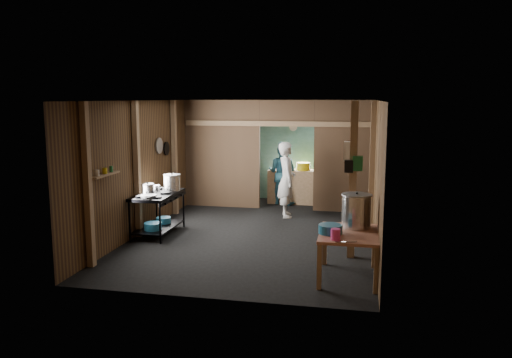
% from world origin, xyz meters
% --- Properties ---
extents(floor, '(4.50, 7.00, 0.00)m').
position_xyz_m(floor, '(0.00, 0.00, 0.00)').
color(floor, black).
rests_on(floor, ground).
extents(ceiling, '(4.50, 7.00, 0.00)m').
position_xyz_m(ceiling, '(0.00, 0.00, 2.60)').
color(ceiling, '#323131').
rests_on(ceiling, ground).
extents(wall_back, '(4.50, 0.00, 2.60)m').
position_xyz_m(wall_back, '(0.00, 3.50, 1.30)').
color(wall_back, '#53381B').
rests_on(wall_back, ground).
extents(wall_front, '(4.50, 0.00, 2.60)m').
position_xyz_m(wall_front, '(0.00, -3.50, 1.30)').
color(wall_front, '#53381B').
rests_on(wall_front, ground).
extents(wall_left, '(0.00, 7.00, 2.60)m').
position_xyz_m(wall_left, '(-2.25, 0.00, 1.30)').
color(wall_left, '#53381B').
rests_on(wall_left, ground).
extents(wall_right, '(0.00, 7.00, 2.60)m').
position_xyz_m(wall_right, '(2.25, 0.00, 1.30)').
color(wall_right, '#53381B').
rests_on(wall_right, ground).
extents(partition_left, '(1.85, 0.10, 2.60)m').
position_xyz_m(partition_left, '(-1.32, 2.20, 1.30)').
color(partition_left, brown).
rests_on(partition_left, floor).
extents(partition_right, '(1.35, 0.10, 2.60)m').
position_xyz_m(partition_right, '(1.57, 2.20, 1.30)').
color(partition_right, brown).
rests_on(partition_right, floor).
extents(partition_header, '(1.30, 0.10, 0.60)m').
position_xyz_m(partition_header, '(0.25, 2.20, 2.30)').
color(partition_header, brown).
rests_on(partition_header, wall_back).
extents(turquoise_panel, '(4.40, 0.06, 2.50)m').
position_xyz_m(turquoise_panel, '(0.00, 3.44, 1.25)').
color(turquoise_panel, '#69A19E').
rests_on(turquoise_panel, wall_back).
extents(back_counter, '(1.20, 0.50, 0.85)m').
position_xyz_m(back_counter, '(0.30, 2.95, 0.42)').
color(back_counter, '#A37D5C').
rests_on(back_counter, floor).
extents(wall_clock, '(0.20, 0.03, 0.20)m').
position_xyz_m(wall_clock, '(0.25, 3.40, 1.90)').
color(wall_clock, silver).
rests_on(wall_clock, wall_back).
extents(post_left_a, '(0.10, 0.12, 2.60)m').
position_xyz_m(post_left_a, '(-2.18, -2.60, 1.30)').
color(post_left_a, '#A37D5C').
rests_on(post_left_a, floor).
extents(post_left_b, '(0.10, 0.12, 2.60)m').
position_xyz_m(post_left_b, '(-2.18, -0.80, 1.30)').
color(post_left_b, '#A37D5C').
rests_on(post_left_b, floor).
extents(post_left_c, '(0.10, 0.12, 2.60)m').
position_xyz_m(post_left_c, '(-2.18, 1.20, 1.30)').
color(post_left_c, '#A37D5C').
rests_on(post_left_c, floor).
extents(post_right, '(0.10, 0.12, 2.60)m').
position_xyz_m(post_right, '(2.18, -0.20, 1.30)').
color(post_right, '#A37D5C').
rests_on(post_right, floor).
extents(post_free, '(0.12, 0.12, 2.60)m').
position_xyz_m(post_free, '(1.85, -1.30, 1.30)').
color(post_free, '#A37D5C').
rests_on(post_free, floor).
extents(cross_beam, '(4.40, 0.12, 0.12)m').
position_xyz_m(cross_beam, '(0.00, 2.15, 2.05)').
color(cross_beam, '#A37D5C').
rests_on(cross_beam, wall_left).
extents(pan_lid_big, '(0.03, 0.34, 0.34)m').
position_xyz_m(pan_lid_big, '(-2.21, 0.40, 1.65)').
color(pan_lid_big, gray).
rests_on(pan_lid_big, wall_left).
extents(pan_lid_small, '(0.03, 0.30, 0.30)m').
position_xyz_m(pan_lid_small, '(-2.21, 0.80, 1.55)').
color(pan_lid_small, black).
rests_on(pan_lid_small, wall_left).
extents(wall_shelf, '(0.14, 0.80, 0.03)m').
position_xyz_m(wall_shelf, '(-2.15, -2.10, 1.40)').
color(wall_shelf, '#A37D5C').
rests_on(wall_shelf, wall_left).
extents(jar_white, '(0.07, 0.07, 0.10)m').
position_xyz_m(jar_white, '(-2.15, -2.35, 1.47)').
color(jar_white, silver).
rests_on(jar_white, wall_shelf).
extents(jar_yellow, '(0.08, 0.08, 0.10)m').
position_xyz_m(jar_yellow, '(-2.15, -2.10, 1.47)').
color(jar_yellow, '#BBA30F').
rests_on(jar_yellow, wall_shelf).
extents(jar_green, '(0.06, 0.06, 0.10)m').
position_xyz_m(jar_green, '(-2.15, -1.88, 1.47)').
color(jar_green, '#1A6832').
rests_on(jar_green, wall_shelf).
extents(bag_white, '(0.22, 0.15, 0.32)m').
position_xyz_m(bag_white, '(1.80, -1.22, 1.78)').
color(bag_white, silver).
rests_on(bag_white, post_free).
extents(bag_green, '(0.16, 0.12, 0.24)m').
position_xyz_m(bag_green, '(1.92, -1.36, 1.60)').
color(bag_green, '#1A6832').
rests_on(bag_green, post_free).
extents(bag_black, '(0.14, 0.10, 0.20)m').
position_xyz_m(bag_black, '(1.78, -1.38, 1.55)').
color(bag_black, black).
rests_on(bag_black, post_free).
extents(gas_range, '(0.71, 1.39, 0.82)m').
position_xyz_m(gas_range, '(-1.88, -0.57, 0.41)').
color(gas_range, black).
rests_on(gas_range, floor).
extents(prep_table, '(0.86, 1.18, 0.70)m').
position_xyz_m(prep_table, '(1.83, -2.33, 0.35)').
color(prep_table, tan).
rests_on(prep_table, floor).
extents(stove_pot_large, '(0.39, 0.39, 0.34)m').
position_xyz_m(stove_pot_large, '(-1.71, -0.21, 0.97)').
color(stove_pot_large, silver).
rests_on(stove_pot_large, gas_range).
extents(stove_pot_med, '(0.27, 0.27, 0.21)m').
position_xyz_m(stove_pot_med, '(-2.05, -0.63, 0.90)').
color(stove_pot_med, silver).
rests_on(stove_pot_med, gas_range).
extents(stove_saucepan, '(0.16, 0.16, 0.09)m').
position_xyz_m(stove_saucepan, '(-2.05, -0.22, 0.86)').
color(stove_saucepan, silver).
rests_on(stove_saucepan, gas_range).
extents(frying_pan, '(0.46, 0.59, 0.07)m').
position_xyz_m(frying_pan, '(-1.88, -1.00, 0.84)').
color(frying_pan, gray).
rests_on(frying_pan, gas_range).
extents(blue_tub_front, '(0.33, 0.33, 0.14)m').
position_xyz_m(blue_tub_front, '(-1.88, -0.84, 0.23)').
color(blue_tub_front, '#1C5D7D').
rests_on(blue_tub_front, gas_range).
extents(blue_tub_back, '(0.30, 0.30, 0.12)m').
position_xyz_m(blue_tub_back, '(-1.88, -0.31, 0.22)').
color(blue_tub_back, '#1C5D7D').
rests_on(blue_tub_back, gas_range).
extents(stock_pot, '(0.49, 0.49, 0.54)m').
position_xyz_m(stock_pot, '(1.92, -2.00, 0.94)').
color(stock_pot, silver).
rests_on(stock_pot, prep_table).
extents(wash_basin, '(0.41, 0.41, 0.13)m').
position_xyz_m(wash_basin, '(1.56, -2.44, 0.76)').
color(wash_basin, '#1C5D7D').
rests_on(wash_basin, prep_table).
extents(pink_bucket, '(0.15, 0.15, 0.16)m').
position_xyz_m(pink_bucket, '(1.65, -2.77, 0.78)').
color(pink_bucket, '#F03D9A').
rests_on(pink_bucket, prep_table).
extents(knife, '(0.30, 0.10, 0.01)m').
position_xyz_m(knife, '(1.80, -2.86, 0.70)').
color(knife, silver).
rests_on(knife, prep_table).
extents(yellow_tub, '(0.35, 0.35, 0.19)m').
position_xyz_m(yellow_tub, '(0.57, 2.95, 0.95)').
color(yellow_tub, '#BBA30F').
rests_on(yellow_tub, back_counter).
extents(red_cup, '(0.11, 0.11, 0.13)m').
position_xyz_m(red_cup, '(0.00, 2.95, 0.92)').
color(red_cup, red).
rests_on(red_cup, back_counter).
extents(cook, '(0.55, 0.70, 1.69)m').
position_xyz_m(cook, '(0.37, 1.43, 0.84)').
color(cook, silver).
rests_on(cook, floor).
extents(worker_back, '(0.90, 0.79, 1.57)m').
position_xyz_m(worker_back, '(0.06, 2.80, 0.79)').
color(worker_back, '#265A6B').
rests_on(worker_back, floor).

